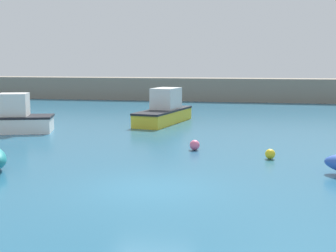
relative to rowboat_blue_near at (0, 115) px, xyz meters
name	(u,v)px	position (x,y,z in m)	size (l,w,h in m)	color
ground_plane	(150,192)	(13.36, -13.70, -0.52)	(120.00, 120.00, 0.20)	#235B7A
harbor_breakwater	(230,90)	(13.36, 19.24, 0.70)	(62.70, 2.97, 2.23)	gray
rowboat_blue_near	(0,115)	(0.00, 0.00, 0.00)	(2.85, 3.66, 0.84)	gray
cabin_cruiser_white	(9,119)	(3.08, -4.12, 0.30)	(5.15, 3.29, 2.14)	white
motorboat_grey_hull	(164,111)	(10.57, 1.44, 0.36)	(2.77, 6.10, 2.20)	yellow
mooring_buoy_pink	(195,145)	(13.78, -7.21, -0.20)	(0.45, 0.45, 0.45)	#EA668C
mooring_buoy_yellow	(270,154)	(17.01, -8.49, -0.22)	(0.40, 0.40, 0.40)	yellow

